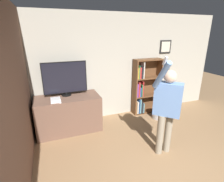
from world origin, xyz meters
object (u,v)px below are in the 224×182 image
(bookshelf, at_px, (143,88))
(waste_bin, at_px, (159,111))
(television, at_px, (65,79))
(person, at_px, (167,105))
(game_console, at_px, (56,100))

(bookshelf, relative_size, waste_bin, 4.01)
(television, distance_m, person, 2.27)
(waste_bin, bearing_deg, bookshelf, 116.52)
(television, height_order, waste_bin, television)
(bookshelf, height_order, person, person)
(game_console, relative_size, waste_bin, 0.59)
(person, bearing_deg, bookshelf, 117.63)
(person, xyz_separation_m, waste_bin, (0.77, 1.24, -0.80))
(television, distance_m, game_console, 0.55)
(person, bearing_deg, game_console, -170.08)
(bookshelf, bearing_deg, waste_bin, -63.48)
(game_console, relative_size, person, 0.12)
(television, relative_size, bookshelf, 0.63)
(bookshelf, bearing_deg, television, -176.92)
(waste_bin, bearing_deg, person, -121.90)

